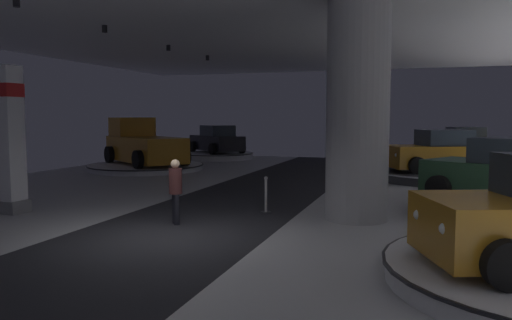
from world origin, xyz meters
The scene contains 15 objects.
ground centered at (0.00, 0.00, -0.02)m, with size 24.00×44.00×0.06m.
column_right centered at (3.76, 3.23, 2.75)m, with size 1.57×1.57×5.50m.
brand_sign_pylon centered at (-5.53, 1.19, 2.06)m, with size 1.31×0.73×3.98m.
display_platform_deep_left centered at (-6.83, 19.24, 0.21)m, with size 4.61×4.61×0.37m.
display_car_deep_left centered at (-6.81, 19.22, 1.14)m, with size 4.37×4.09×1.71m.
display_platform_far_right centered at (6.07, 12.35, 0.21)m, with size 5.40×5.40×0.37m.
display_car_far_right centered at (6.10, 12.36, 1.14)m, with size 4.57×3.49×1.71m.
display_platform_deep_right centered at (7.51, 19.02, 0.21)m, with size 4.99×4.99×0.38m.
display_car_deep_right centered at (7.52, 18.99, 1.14)m, with size 2.90×4.48×1.71m.
display_platform_mid_right centered at (7.51, 4.70, 0.20)m, with size 5.03×5.03×0.37m.
display_car_mid_right centered at (7.54, 4.69, 1.13)m, with size 4.51×3.76×1.71m.
display_platform_far_left centered at (-7.60, 12.05, 0.15)m, with size 5.68×5.68×0.28m.
pickup_truck_far_left centered at (-7.86, 12.24, 1.21)m, with size 5.53×4.81×2.30m.
visitor_walking_near centered at (-0.34, 1.26, 0.91)m, with size 0.32×0.32×1.59m.
stanchion_a centered at (1.33, 3.29, 0.37)m, with size 0.28×0.28×1.01m.
Camera 1 is at (5.27, -9.48, 2.62)m, focal length 34.88 mm.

